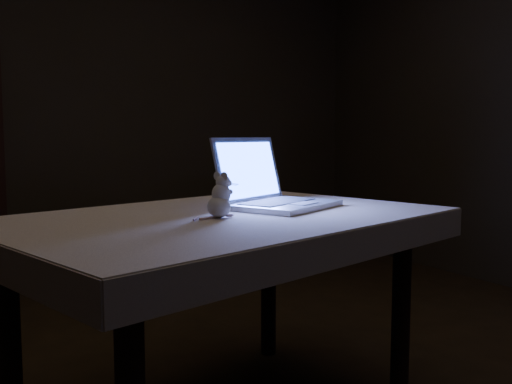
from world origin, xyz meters
TOP-DOWN VIEW (x-y plane):
  - back_wall at (0.00, 2.50)m, footprint 4.50×0.04m
  - table at (-0.19, -0.03)m, footprint 1.53×1.19m
  - tablecloth at (-0.10, -0.03)m, footprint 1.71×1.46m
  - laptop at (0.09, 0.01)m, footprint 0.49×0.46m
  - plush_mouse at (-0.23, -0.10)m, footprint 0.14×0.14m

SIDE VIEW (x-z plane):
  - table at x=-0.19m, z-range 0.00..0.72m
  - tablecloth at x=-0.10m, z-range 0.63..0.73m
  - plush_mouse at x=-0.23m, z-range 0.73..0.88m
  - laptop at x=0.09m, z-range 0.73..0.99m
  - back_wall at x=0.00m, z-range 0.00..2.60m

